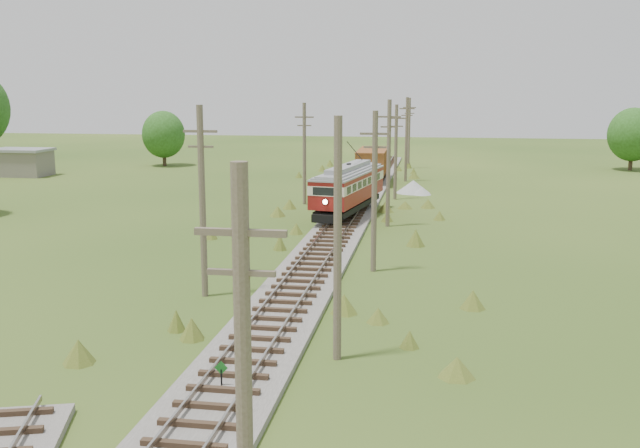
% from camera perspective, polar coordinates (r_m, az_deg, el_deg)
% --- Properties ---
extents(ground, '(260.00, 260.00, 0.00)m').
position_cam_1_polar(ground, '(22.60, -8.50, -14.75)').
color(ground, '#264715').
rests_on(ground, ground).
extents(railbed_main, '(3.60, 96.00, 0.57)m').
position_cam_1_polar(railbed_main, '(54.61, 2.28, 0.70)').
color(railbed_main, '#605B54').
rests_on(railbed_main, ground).
extents(switch_marker, '(0.45, 0.06, 1.08)m').
position_cam_1_polar(switch_marker, '(23.71, -7.90, -11.81)').
color(switch_marker, black).
rests_on(switch_marker, ground).
extents(streetcar, '(4.53, 11.75, 5.31)m').
position_cam_1_polar(streetcar, '(54.37, 2.31, 3.12)').
color(streetcar, black).
rests_on(streetcar, ground).
extents(gondola, '(3.03, 9.00, 2.98)m').
position_cam_1_polar(gondola, '(75.09, 4.22, 4.94)').
color(gondola, black).
rests_on(gondola, ground).
extents(gravel_pile, '(3.35, 3.56, 1.22)m').
position_cam_1_polar(gravel_pile, '(68.14, 7.57, 2.93)').
color(gravel_pile, gray).
rests_on(gravel_pile, ground).
extents(utility_pole_r_0, '(1.60, 0.30, 8.50)m').
position_cam_1_polar(utility_pole_r_0, '(12.97, -6.11, -13.46)').
color(utility_pole_r_0, brown).
rests_on(utility_pole_r_0, ground).
extents(utility_pole_r_1, '(0.30, 0.30, 8.80)m').
position_cam_1_polar(utility_pole_r_1, '(25.18, 1.42, -1.38)').
color(utility_pole_r_1, brown).
rests_on(utility_pole_r_1, ground).
extents(utility_pole_r_2, '(1.60, 0.30, 8.60)m').
position_cam_1_polar(utility_pole_r_2, '(37.90, 4.37, 2.71)').
color(utility_pole_r_2, brown).
rests_on(utility_pole_r_2, ground).
extents(utility_pole_r_3, '(1.60, 0.30, 9.00)m').
position_cam_1_polar(utility_pole_r_3, '(50.76, 5.51, 4.95)').
color(utility_pole_r_3, brown).
rests_on(utility_pole_r_3, ground).
extents(utility_pole_r_4, '(1.60, 0.30, 8.40)m').
position_cam_1_polar(utility_pole_r_4, '(63.72, 6.08, 5.83)').
color(utility_pole_r_4, brown).
rests_on(utility_pole_r_4, ground).
extents(utility_pole_r_5, '(1.60, 0.30, 8.90)m').
position_cam_1_polar(utility_pole_r_5, '(76.63, 6.93, 6.81)').
color(utility_pole_r_5, brown).
rests_on(utility_pole_r_5, ground).
extents(utility_pole_r_6, '(1.60, 0.30, 8.70)m').
position_cam_1_polar(utility_pole_r_6, '(89.61, 7.14, 7.29)').
color(utility_pole_r_6, brown).
rests_on(utility_pole_r_6, ground).
extents(utility_pole_l_a, '(1.60, 0.30, 9.00)m').
position_cam_1_polar(utility_pole_l_a, '(33.52, -9.40, 1.91)').
color(utility_pole_l_a, brown).
rests_on(utility_pole_l_a, ground).
extents(utility_pole_l_b, '(1.60, 0.30, 8.60)m').
position_cam_1_polar(utility_pole_l_b, '(60.62, -1.26, 5.73)').
color(utility_pole_l_b, brown).
rests_on(utility_pole_l_b, ground).
extents(tree_mid_a, '(5.46, 5.46, 7.03)m').
position_cam_1_polar(tree_mid_a, '(94.10, -12.41, 7.01)').
color(tree_mid_a, '#38281C').
rests_on(tree_mid_a, ground).
extents(tree_mid_b, '(5.88, 5.88, 7.57)m').
position_cam_1_polar(tree_mid_b, '(94.55, 23.74, 6.57)').
color(tree_mid_b, '#38281C').
rests_on(tree_mid_b, ground).
extents(shed, '(6.40, 4.40, 3.10)m').
position_cam_1_polar(shed, '(88.06, -22.78, 4.59)').
color(shed, slate).
rests_on(shed, ground).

